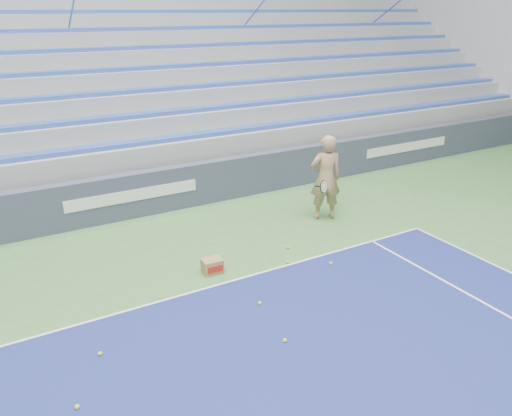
% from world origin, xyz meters
% --- Properties ---
extents(sponsor_barrier, '(30.00, 0.32, 1.10)m').
position_xyz_m(sponsor_barrier, '(0.00, 15.88, 0.55)').
color(sponsor_barrier, '#394057').
rests_on(sponsor_barrier, ground).
extents(bleachers, '(31.00, 9.15, 7.30)m').
position_xyz_m(bleachers, '(0.00, 21.60, 2.36)').
color(bleachers, '#94979C').
rests_on(bleachers, ground).
extents(tennis_player, '(1.04, 0.98, 2.06)m').
position_xyz_m(tennis_player, '(3.99, 13.49, 1.03)').
color(tennis_player, tan).
rests_on(tennis_player, ground).
extents(ball_box, '(0.39, 0.31, 0.28)m').
position_xyz_m(ball_box, '(0.49, 12.38, 0.14)').
color(ball_box, olive).
rests_on(ball_box, ground).
extents(tennis_ball_0, '(0.07, 0.07, 0.07)m').
position_xyz_m(tennis_ball_0, '(2.67, 11.49, 0.03)').
color(tennis_ball_0, '#D2E92F').
rests_on(tennis_ball_0, ground).
extents(tennis_ball_1, '(0.07, 0.07, 0.07)m').
position_xyz_m(tennis_ball_1, '(0.72, 10.94, 0.03)').
color(tennis_ball_1, '#D2E92F').
rests_on(tennis_ball_1, ground).
extents(tennis_ball_2, '(0.07, 0.07, 0.07)m').
position_xyz_m(tennis_ball_2, '(2.33, 12.52, 0.03)').
color(tennis_ball_2, '#D2E92F').
rests_on(tennis_ball_2, ground).
extents(tennis_ball_3, '(0.07, 0.07, 0.07)m').
position_xyz_m(tennis_ball_3, '(1.97, 11.97, 0.03)').
color(tennis_ball_3, '#D2E92F').
rests_on(tennis_ball_3, ground).
extents(tennis_ball_4, '(0.07, 0.07, 0.07)m').
position_xyz_m(tennis_ball_4, '(-2.00, 10.94, 0.03)').
color(tennis_ball_4, '#D2E92F').
rests_on(tennis_ball_4, ground).
extents(tennis_ball_5, '(0.07, 0.07, 0.07)m').
position_xyz_m(tennis_ball_5, '(-2.52, 10.01, 0.03)').
color(tennis_ball_5, '#D2E92F').
rests_on(tennis_ball_5, ground).
extents(tennis_ball_6, '(0.07, 0.07, 0.07)m').
position_xyz_m(tennis_ball_6, '(0.53, 9.85, 0.03)').
color(tennis_ball_6, '#D2E92F').
rests_on(tennis_ball_6, ground).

